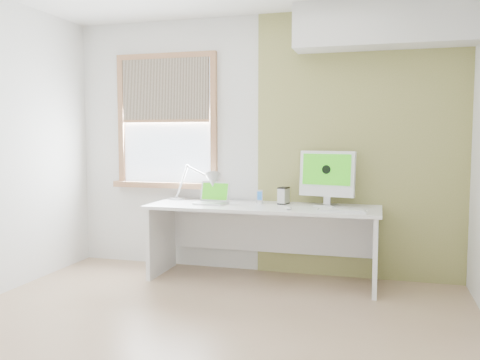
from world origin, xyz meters
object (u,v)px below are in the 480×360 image
(desk, at_px, (264,225))
(laptop, at_px, (213,198))
(external_drive, at_px, (284,196))
(imac, at_px, (327,175))
(desk_lamp, at_px, (206,183))

(desk, height_order, laptop, laptop)
(laptop, height_order, external_drive, laptop)
(desk, relative_size, imac, 4.09)
(desk_lamp, relative_size, imac, 1.18)
(desk_lamp, height_order, laptop, desk_lamp)
(laptop, relative_size, imac, 0.60)
(desk, xyz_separation_m, imac, (0.59, 0.12, 0.49))
(desk_lamp, xyz_separation_m, imac, (1.21, 0.04, 0.10))
(desk_lamp, bearing_deg, laptop, -46.93)
(desk, relative_size, desk_lamp, 3.47)
(desk_lamp, bearing_deg, desk, -6.77)
(desk, distance_m, desk_lamp, 0.73)
(external_drive, relative_size, imac, 0.31)
(external_drive, bearing_deg, imac, 1.67)
(desk_lamp, height_order, imac, imac)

